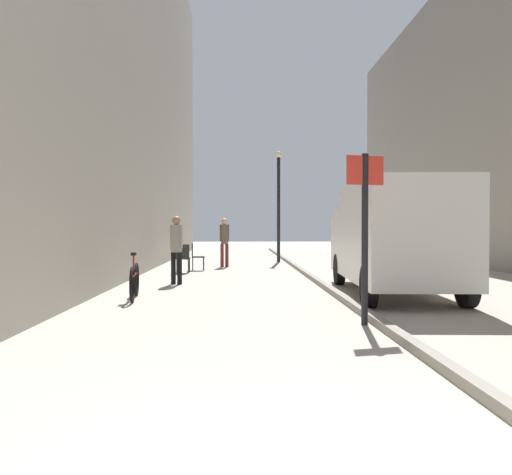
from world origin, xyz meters
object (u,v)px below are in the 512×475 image
(cafe_chair_near_window, at_px, (196,255))
(cafe_chair_by_doorway, at_px, (183,256))
(street_sign_post, at_px, (365,223))
(lamp_post, at_px, (279,199))
(pedestrian_mid_block, at_px, (224,239))
(bicycle_leaning, at_px, (134,281))
(delivery_van, at_px, (393,236))
(pedestrian_main_foreground, at_px, (176,245))

(cafe_chair_near_window, height_order, cafe_chair_by_doorway, same)
(street_sign_post, xyz_separation_m, lamp_post, (-0.20, 14.16, 1.18))
(pedestrian_mid_block, height_order, bicycle_leaning, pedestrian_mid_block)
(pedestrian_mid_block, xyz_separation_m, bicycle_leaning, (-1.62, -8.62, -0.68))
(street_sign_post, distance_m, cafe_chair_near_window, 10.65)
(delivery_van, distance_m, street_sign_post, 3.84)
(cafe_chair_by_doorway, bearing_deg, pedestrian_main_foreground, -86.70)
(cafe_chair_near_window, bearing_deg, delivery_van, 31.66)
(lamp_post, bearing_deg, street_sign_post, -89.19)
(pedestrian_mid_block, bearing_deg, pedestrian_main_foreground, 67.57)
(pedestrian_mid_block, xyz_separation_m, cafe_chair_by_doorway, (-1.29, -2.53, -0.52))
(pedestrian_mid_block, xyz_separation_m, lamp_post, (2.25, 2.61, 1.66))
(cafe_chair_near_window, bearing_deg, pedestrian_mid_block, 142.27)
(bicycle_leaning, height_order, cafe_chair_by_doorway, bicycle_leaning)
(delivery_van, relative_size, cafe_chair_by_doorway, 5.90)
(bicycle_leaning, xyz_separation_m, cafe_chair_near_window, (0.66, 7.11, 0.17))
(pedestrian_mid_block, distance_m, delivery_van, 8.95)
(lamp_post, height_order, cafe_chair_near_window, lamp_post)
(pedestrian_mid_block, height_order, lamp_post, lamp_post)
(pedestrian_mid_block, bearing_deg, delivery_van, 104.39)
(pedestrian_main_foreground, xyz_separation_m, bicycle_leaning, (-0.53, -2.78, -0.65))
(pedestrian_mid_block, relative_size, street_sign_post, 0.71)
(delivery_van, distance_m, cafe_chair_by_doorway, 7.63)
(pedestrian_main_foreground, relative_size, delivery_van, 0.32)
(cafe_chair_near_window, relative_size, cafe_chair_by_doorway, 1.00)
(bicycle_leaning, bearing_deg, lamp_post, 64.25)
(pedestrian_mid_block, xyz_separation_m, street_sign_post, (2.45, -11.55, 0.48))
(street_sign_post, bearing_deg, cafe_chair_near_window, -83.54)
(street_sign_post, height_order, cafe_chair_by_doorway, street_sign_post)
(lamp_post, relative_size, cafe_chair_by_doorway, 5.06)
(delivery_van, height_order, cafe_chair_near_window, delivery_van)
(pedestrian_mid_block, relative_size, delivery_van, 0.33)
(pedestrian_main_foreground, relative_size, pedestrian_mid_block, 0.97)
(bicycle_leaning, bearing_deg, pedestrian_mid_block, 72.60)
(lamp_post, bearing_deg, pedestrian_main_foreground, -111.58)
(pedestrian_main_foreground, height_order, delivery_van, delivery_van)
(street_sign_post, distance_m, cafe_chair_by_doorway, 9.82)
(street_sign_post, xyz_separation_m, cafe_chair_near_window, (-3.41, 10.04, -1.00))
(pedestrian_mid_block, relative_size, bicycle_leaning, 1.04)
(street_sign_post, height_order, bicycle_leaning, street_sign_post)
(cafe_chair_near_window, bearing_deg, pedestrian_main_foreground, -7.12)
(cafe_chair_near_window, bearing_deg, lamp_post, 136.78)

